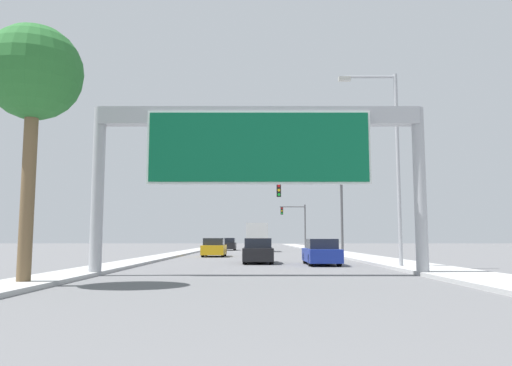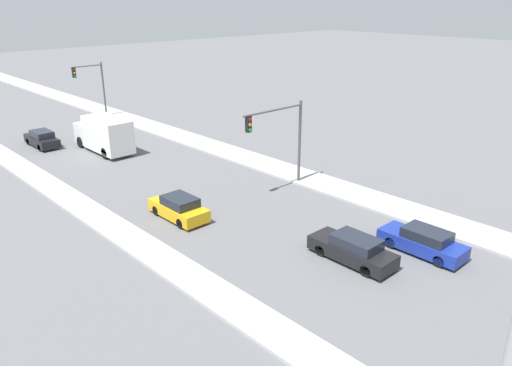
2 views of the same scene
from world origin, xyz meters
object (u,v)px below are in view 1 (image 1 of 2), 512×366
(truck_box_primary, at_px, (255,237))
(car_far_right, at_px, (227,245))
(traffic_light_near_intersection, at_px, (317,203))
(street_lamp_right, at_px, (388,152))
(car_mid_center, at_px, (256,251))
(traffic_light_mid_block, at_px, (295,219))
(sign_gantry, at_px, (257,145))
(car_far_left, at_px, (319,253))
(palm_tree_foreground, at_px, (31,76))
(car_far_center, at_px, (212,248))

(truck_box_primary, bearing_deg, car_far_right, 122.55)
(traffic_light_near_intersection, distance_m, street_lamp_right, 15.82)
(car_far_right, relative_size, street_lamp_right, 0.46)
(car_mid_center, bearing_deg, traffic_light_mid_block, 81.97)
(sign_gantry, bearing_deg, car_far_left, 66.73)
(sign_gantry, distance_m, traffic_light_mid_block, 50.46)
(palm_tree_foreground, distance_m, street_lamp_right, 16.28)
(sign_gantry, bearing_deg, car_far_right, 94.68)
(sign_gantry, bearing_deg, car_mid_center, 90.00)
(traffic_light_mid_block, bearing_deg, traffic_light_near_intersection, -91.34)
(car_far_left, height_order, traffic_light_near_intersection, traffic_light_near_intersection)
(car_mid_center, distance_m, street_lamp_right, 10.00)
(sign_gantry, distance_m, traffic_light_near_intersection, 20.75)
(car_far_center, xyz_separation_m, street_lamp_right, (10.01, -16.45, 4.96))
(sign_gantry, distance_m, car_mid_center, 11.13)
(truck_box_primary, distance_m, street_lamp_right, 33.70)
(palm_tree_foreground, height_order, street_lamp_right, street_lamp_right)
(truck_box_primary, xyz_separation_m, street_lamp_right, (6.51, -32.81, 4.06))
(truck_box_primary, bearing_deg, car_far_center, -102.07)
(car_far_right, distance_m, palm_tree_foreground, 47.50)
(sign_gantry, relative_size, palm_tree_foreground, 1.62)
(traffic_light_near_intersection, relative_size, traffic_light_mid_block, 1.00)
(street_lamp_right, bearing_deg, palm_tree_foreground, -147.69)
(truck_box_primary, bearing_deg, street_lamp_right, -78.79)
(palm_tree_foreground, relative_size, street_lamp_right, 0.86)
(traffic_light_mid_block, height_order, palm_tree_foreground, palm_tree_foreground)
(car_far_center, bearing_deg, palm_tree_foreground, -98.44)
(car_far_right, xyz_separation_m, palm_tree_foreground, (-3.73, -46.98, 5.90))
(car_mid_center, bearing_deg, traffic_light_near_intersection, 63.61)
(car_far_right, bearing_deg, car_far_center, -90.00)
(sign_gantry, distance_m, truck_box_primary, 37.44)
(truck_box_primary, bearing_deg, car_far_left, -83.15)
(truck_box_primary, distance_m, palm_tree_foreground, 42.42)
(car_mid_center, relative_size, palm_tree_foreground, 0.57)
(car_mid_center, distance_m, palm_tree_foreground, 17.19)
(car_far_left, distance_m, street_lamp_right, 6.89)
(car_far_left, bearing_deg, palm_tree_foreground, -130.93)
(truck_box_primary, xyz_separation_m, traffic_light_mid_block, (5.64, 12.87, 2.51))
(car_far_right, distance_m, truck_box_primary, 6.57)
(traffic_light_mid_block, distance_m, street_lamp_right, 45.72)
(car_far_center, relative_size, traffic_light_near_intersection, 0.69)
(car_far_center, bearing_deg, street_lamp_right, -58.69)
(car_far_center, relative_size, traffic_light_mid_block, 0.69)
(car_far_right, relative_size, truck_box_primary, 0.62)
(car_far_right, xyz_separation_m, truck_box_primary, (3.50, -5.48, 0.89))
(car_far_left, height_order, traffic_light_mid_block, traffic_light_mid_block)
(traffic_light_near_intersection, bearing_deg, traffic_light_mid_block, 88.66)
(car_far_right, height_order, traffic_light_mid_block, traffic_light_mid_block)
(car_mid_center, distance_m, traffic_light_near_intersection, 11.66)
(traffic_light_near_intersection, xyz_separation_m, street_lamp_right, (1.57, -15.68, 1.41))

